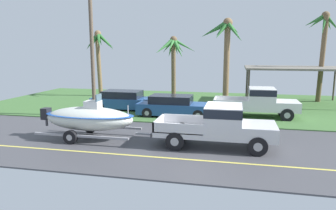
{
  "coord_description": "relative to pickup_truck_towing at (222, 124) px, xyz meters",
  "views": [
    {
      "loc": [
        1.36,
        -13.5,
        4.25
      ],
      "look_at": [
        -1.91,
        1.35,
        1.58
      ],
      "focal_mm": 33.6,
      "sensor_mm": 36.0,
      "label": 1
    }
  ],
  "objects": [
    {
      "name": "ground",
      "position": [
        -0.81,
        8.24,
        -1.05
      ],
      "size": [
        36.0,
        22.0,
        0.11
      ],
      "color": "#424247"
    },
    {
      "name": "palm_tree_mid",
      "position": [
        -0.36,
        9.5,
        3.69
      ],
      "size": [
        3.14,
        3.55,
        6.5
      ],
      "color": "brown",
      "rests_on": "ground"
    },
    {
      "name": "boat_on_trailer",
      "position": [
        -6.36,
        -0.0,
        -0.03
      ],
      "size": [
        5.73,
        2.26,
        2.2
      ],
      "color": "gray",
      "rests_on": "ground"
    },
    {
      "name": "carport_awning",
      "position": [
        4.97,
        12.65,
        1.77
      ],
      "size": [
        7.62,
        5.14,
        2.94
      ],
      "color": "#4C4238",
      "rests_on": "ground"
    },
    {
      "name": "parked_pickup_background",
      "position": [
        2.08,
        6.78,
        0.01
      ],
      "size": [
        5.43,
        2.0,
        1.9
      ],
      "color": "silver",
      "rests_on": "ground"
    },
    {
      "name": "palm_tree_near_left",
      "position": [
        7.11,
        13.82,
        4.18
      ],
      "size": [
        2.97,
        2.82,
        7.24
      ],
      "color": "brown",
      "rests_on": "ground"
    },
    {
      "name": "utility_pole",
      "position": [
        -8.34,
        4.75,
        3.55
      ],
      "size": [
        0.24,
        1.8,
        8.87
      ],
      "color": "brown",
      "rests_on": "ground"
    },
    {
      "name": "parked_sedan_far",
      "position": [
        -7.27,
        7.46,
        -0.37
      ],
      "size": [
        4.77,
        1.88,
        1.38
      ],
      "color": "#234C89",
      "rests_on": "ground"
    },
    {
      "name": "pickup_truck_towing",
      "position": [
        0.0,
        0.0,
        0.0
      ],
      "size": [
        5.44,
        2.04,
        1.88
      ],
      "color": "silver",
      "rests_on": "ground"
    },
    {
      "name": "palm_tree_near_right",
      "position": [
        -4.8,
        12.75,
        3.02
      ],
      "size": [
        3.31,
        3.03,
        5.42
      ],
      "color": "brown",
      "rests_on": "ground"
    },
    {
      "name": "parked_sedan_near",
      "position": [
        -3.37,
        5.92,
        -0.37
      ],
      "size": [
        4.74,
        1.88,
        1.38
      ],
      "color": "#234C89",
      "rests_on": "ground"
    },
    {
      "name": "palm_tree_far_left",
      "position": [
        -11.77,
        13.21,
        3.42
      ],
      "size": [
        2.94,
        3.27,
        6.01
      ],
      "color": "brown",
      "rests_on": "ground"
    }
  ]
}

